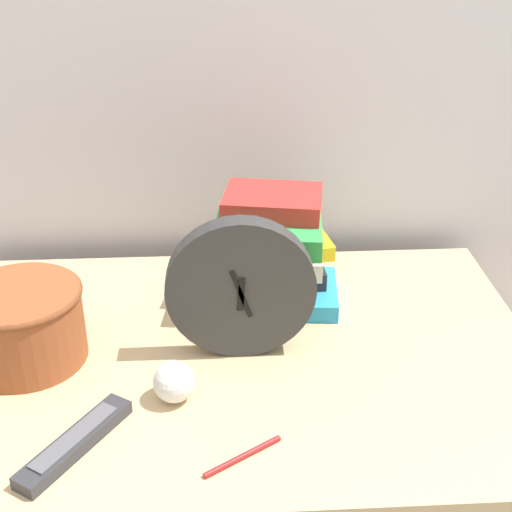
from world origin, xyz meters
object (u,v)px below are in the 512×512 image
object	(u,v)px
tv_remote	(74,442)
basket	(22,323)
crumpled_paper_ball	(173,382)
pen	(242,456)
desk_clock	(240,289)
book_stack	(269,251)

from	to	relation	value
tv_remote	basket	bearing A→B (deg)	117.33
basket	crumpled_paper_ball	bearing A→B (deg)	-25.86
crumpled_paper_ball	pen	bearing A→B (deg)	-53.43
desk_clock	tv_remote	distance (m)	0.34
pen	crumpled_paper_ball	bearing A→B (deg)	126.57
desk_clock	pen	world-z (taller)	desk_clock
tv_remote	pen	world-z (taller)	tv_remote
desk_clock	crumpled_paper_ball	xyz separation A→B (m)	(-0.11, -0.12, -0.09)
book_stack	pen	world-z (taller)	book_stack
book_stack	tv_remote	distance (m)	0.49
tv_remote	crumpled_paper_ball	world-z (taller)	crumpled_paper_ball
crumpled_paper_ball	pen	world-z (taller)	crumpled_paper_ball
desk_clock	tv_remote	world-z (taller)	desk_clock
crumpled_paper_ball	tv_remote	bearing A→B (deg)	-143.30
book_stack	pen	distance (m)	0.43
basket	pen	distance (m)	0.43
pen	tv_remote	bearing A→B (deg)	171.87
crumpled_paper_ball	book_stack	bearing A→B (deg)	60.14
book_stack	tv_remote	world-z (taller)	book_stack
desk_clock	pen	size ratio (longest dim) A/B	2.21
basket	crumpled_paper_ball	xyz separation A→B (m)	(0.25, -0.12, -0.04)
desk_clock	crumpled_paper_ball	world-z (taller)	desk_clock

